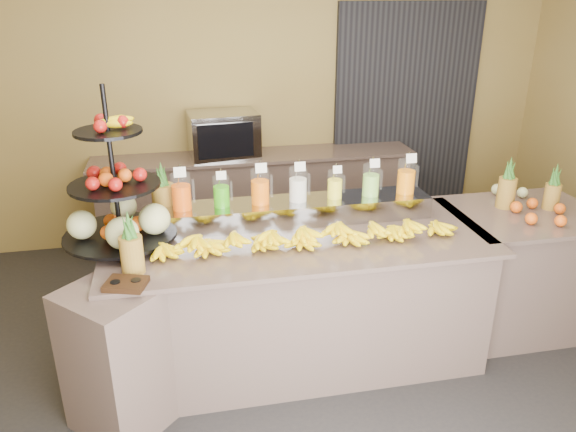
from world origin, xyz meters
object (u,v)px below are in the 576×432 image
object	(u,v)px
pitcher_tray	(298,211)
fruit_stand	(126,205)
condiment_caddy	(126,284)
oven_warmer	(223,134)
banana_heap	(304,232)
right_fruit_pile	(534,203)

from	to	relation	value
pitcher_tray	fruit_stand	size ratio (longest dim) A/B	1.85
condiment_caddy	oven_warmer	size ratio (longest dim) A/B	0.34
pitcher_tray	banana_heap	bearing A→B (deg)	-95.99
pitcher_tray	fruit_stand	bearing A→B (deg)	-173.76
oven_warmer	fruit_stand	bearing A→B (deg)	-118.43
condiment_caddy	right_fruit_pile	xyz separation A→B (m)	(2.80, 0.51, 0.06)
banana_heap	oven_warmer	distance (m)	2.07
condiment_caddy	banana_heap	bearing A→B (deg)	17.55
pitcher_tray	condiment_caddy	distance (m)	1.32
banana_heap	oven_warmer	bearing A→B (deg)	98.65
right_fruit_pile	oven_warmer	bearing A→B (deg)	137.40
right_fruit_pile	oven_warmer	distance (m)	2.76
pitcher_tray	oven_warmer	distance (m)	1.71
right_fruit_pile	pitcher_tray	bearing A→B (deg)	173.28
banana_heap	condiment_caddy	xyz separation A→B (m)	(-1.08, -0.34, -0.06)
pitcher_tray	condiment_caddy	world-z (taller)	pitcher_tray
right_fruit_pile	condiment_caddy	bearing A→B (deg)	-169.65
banana_heap	condiment_caddy	size ratio (longest dim) A/B	9.06
banana_heap	pitcher_tray	bearing A→B (deg)	84.01
pitcher_tray	oven_warmer	bearing A→B (deg)	101.80
fruit_stand	right_fruit_pile	bearing A→B (deg)	-1.96
fruit_stand	right_fruit_pile	size ratio (longest dim) A/B	2.33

